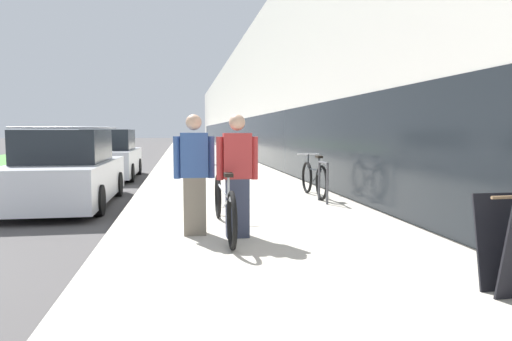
% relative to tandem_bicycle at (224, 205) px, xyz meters
% --- Properties ---
extents(sidewalk_slab, '(4.63, 70.00, 0.15)m').
position_rel_tandem_bicycle_xyz_m(sidewalk_slab, '(0.63, 19.57, -0.47)').
color(sidewalk_slab, '#BCB5A5').
rests_on(sidewalk_slab, ground).
extents(storefront_facade, '(10.01, 70.00, 7.03)m').
position_rel_tandem_bicycle_xyz_m(storefront_facade, '(7.98, 27.57, 2.96)').
color(storefront_facade, silver).
rests_on(storefront_facade, ground).
extents(lawn_strip, '(4.06, 70.00, 0.03)m').
position_rel_tandem_bicycle_xyz_m(lawn_strip, '(-10.56, 23.57, -0.53)').
color(lawn_strip, '#518E42').
rests_on(lawn_strip, ground).
extents(tandem_bicycle, '(0.52, 2.87, 0.93)m').
position_rel_tandem_bicycle_xyz_m(tandem_bicycle, '(0.00, 0.00, 0.00)').
color(tandem_bicycle, black).
rests_on(tandem_bicycle, sidewalk_slab).
extents(person_rider, '(0.58, 0.23, 1.69)m').
position_rel_tandem_bicycle_xyz_m(person_rider, '(0.15, -0.37, 0.46)').
color(person_rider, '#33384C').
rests_on(person_rider, sidewalk_slab).
extents(person_bystander, '(0.58, 0.23, 1.70)m').
position_rel_tandem_bicycle_xyz_m(person_bystander, '(-0.43, -0.12, 0.46)').
color(person_bystander, '#756B5B').
rests_on(person_bystander, sidewalk_slab).
extents(bike_rack_hoop, '(0.05, 0.60, 0.84)m').
position_rel_tandem_bicycle_xyz_m(bike_rack_hoop, '(2.27, 2.41, 0.12)').
color(bike_rack_hoop, '#4C4C51').
rests_on(bike_rack_hoop, sidewalk_slab).
extents(cruiser_bike_nearest, '(0.52, 1.90, 0.95)m').
position_rel_tandem_bicycle_xyz_m(cruiser_bike_nearest, '(2.33, 3.26, 0.00)').
color(cruiser_bike_nearest, black).
rests_on(cruiser_bike_nearest, sidewalk_slab).
extents(parked_sedan_curbside, '(1.98, 4.49, 1.70)m').
position_rel_tandem_bicycle_xyz_m(parked_sedan_curbside, '(-3.05, 3.73, 0.19)').
color(parked_sedan_curbside, silver).
rests_on(parked_sedan_curbside, ground).
extents(vintage_roadster_curbside, '(1.82, 4.40, 1.67)m').
position_rel_tandem_bicycle_xyz_m(vintage_roadster_curbside, '(-3.01, 9.52, 0.21)').
color(vintage_roadster_curbside, silver).
rests_on(vintage_roadster_curbside, ground).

